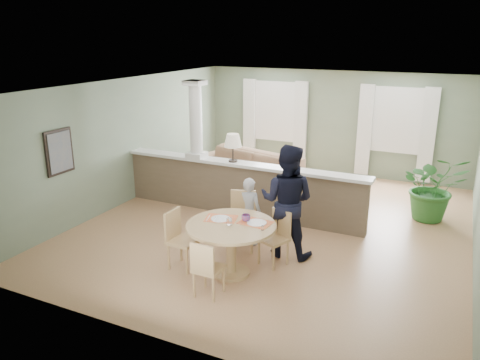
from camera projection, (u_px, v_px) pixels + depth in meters
The scene contains 12 objects.
ground at pixel (276, 224), 9.21m from camera, with size 8.00×8.00×0.00m, color tan.
room_shell at pixel (289, 128), 9.22m from camera, with size 7.02×8.02×2.71m.
pony_wall at pixel (236, 181), 9.58m from camera, with size 5.32×0.38×2.70m.
sofa at pixel (246, 174), 10.92m from camera, with size 3.20×1.25×0.93m, color #967452.
houseplant at pixel (433, 187), 9.28m from camera, with size 1.23×1.07×1.37m, color #2B6629.
dining_table at pixel (232, 235), 7.14m from camera, with size 1.38×1.38×0.94m.
chair_far_boy at pixel (242, 217), 8.09m from camera, with size 0.58×0.58×1.01m.
chair_far_man at pixel (277, 235), 7.53m from camera, with size 0.53×0.53×0.90m.
chair_near at pixel (206, 267), 6.55m from camera, with size 0.39×0.39×0.86m.
chair_side at pixel (179, 236), 7.41m from camera, with size 0.44×0.44×0.95m.
child_person at pixel (249, 211), 8.19m from camera, with size 0.45×0.29×1.23m, color #A8A8AD.
man_person at pixel (287, 201), 7.71m from camera, with size 0.93×0.72×1.91m, color black.
Camera 1 is at (3.02, -8.01, 3.60)m, focal length 35.00 mm.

